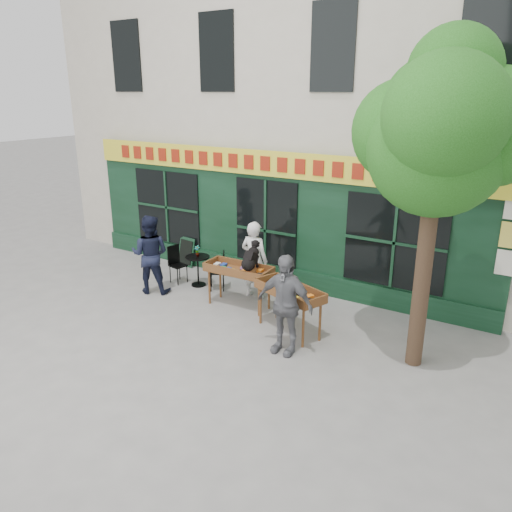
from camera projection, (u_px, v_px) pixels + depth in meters
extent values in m
plane|color=slate|center=(211.00, 314.00, 10.87)|extent=(80.00, 80.00, 0.00)
cube|color=beige|center=(334.00, 77.00, 14.11)|extent=(14.00, 7.00, 10.00)
cube|color=black|center=(268.00, 220.00, 12.31)|extent=(11.00, 0.16, 3.20)
cube|color=yellow|center=(266.00, 163.00, 11.77)|extent=(11.00, 0.06, 0.60)
cube|color=#99210D|center=(265.00, 163.00, 11.74)|extent=(9.60, 0.03, 0.34)
cube|color=black|center=(266.00, 272.00, 12.65)|extent=(11.00, 0.10, 0.50)
cube|color=black|center=(266.00, 230.00, 12.30)|extent=(1.70, 0.05, 2.50)
cube|color=black|center=(167.00, 207.00, 13.85)|extent=(2.20, 0.05, 2.00)
cube|color=black|center=(395.00, 243.00, 10.63)|extent=(2.20, 0.05, 2.00)
cube|color=silver|center=(508.00, 263.00, 9.52)|extent=(0.42, 0.02, 0.50)
cube|color=#E5D14C|center=(512.00, 235.00, 9.35)|extent=(0.42, 0.02, 0.50)
cylinder|color=#382619|center=(424.00, 268.00, 8.37)|extent=(0.28, 0.28, 3.60)
sphere|color=#1B4E12|center=(437.00, 147.00, 7.74)|extent=(2.20, 2.20, 2.20)
sphere|color=#1B4E12|center=(492.00, 128.00, 7.54)|extent=(1.80, 1.80, 1.80)
sphere|color=#1B4E12|center=(404.00, 131.00, 8.14)|extent=(1.70, 1.70, 1.70)
sphere|color=#1B4E12|center=(446.00, 116.00, 7.00)|extent=(1.80, 1.80, 1.80)
sphere|color=#1B4E12|center=(431.00, 105.00, 8.19)|extent=(1.60, 1.60, 1.60)
sphere|color=#1B4E12|center=(454.00, 72.00, 7.42)|extent=(1.40, 1.40, 1.40)
cylinder|color=brown|center=(209.00, 287.00, 11.29)|extent=(0.05, 0.05, 0.80)
cylinder|color=brown|center=(259.00, 299.00, 10.66)|extent=(0.05, 0.05, 0.80)
cylinder|color=brown|center=(220.00, 281.00, 11.65)|extent=(0.05, 0.05, 0.80)
cylinder|color=brown|center=(269.00, 292.00, 11.02)|extent=(0.05, 0.05, 0.80)
cube|color=brown|center=(239.00, 272.00, 11.02)|extent=(1.52, 0.62, 0.05)
cube|color=brown|center=(231.00, 272.00, 10.76)|extent=(1.50, 0.08, 0.18)
cube|color=brown|center=(245.00, 265.00, 11.24)|extent=(1.50, 0.08, 0.18)
cube|color=brown|center=(239.00, 269.00, 11.00)|extent=(1.31, 0.44, 0.06)
imported|color=silver|center=(254.00, 260.00, 11.52)|extent=(0.68, 0.46, 1.83)
cylinder|color=brown|center=(260.00, 306.00, 10.33)|extent=(0.05, 0.05, 0.80)
cylinder|color=brown|center=(303.00, 328.00, 9.35)|extent=(0.05, 0.05, 0.80)
cylinder|color=brown|center=(277.00, 300.00, 10.58)|extent=(0.05, 0.05, 0.80)
cylinder|color=brown|center=(320.00, 322.00, 9.60)|extent=(0.05, 0.05, 0.80)
cube|color=brown|center=(290.00, 294.00, 9.83)|extent=(1.61, 1.07, 0.05)
cube|color=brown|center=(278.00, 294.00, 9.64)|extent=(1.42, 0.56, 0.18)
cube|color=brown|center=(301.00, 287.00, 9.97)|extent=(1.42, 0.56, 0.18)
cube|color=brown|center=(290.00, 291.00, 9.81)|extent=(1.36, 0.83, 0.06)
imported|color=slate|center=(285.00, 304.00, 9.04)|extent=(1.12, 0.47, 1.90)
cylinder|color=black|center=(199.00, 285.00, 12.47)|extent=(0.36, 0.36, 0.03)
cylinder|color=black|center=(198.00, 271.00, 12.35)|extent=(0.04, 0.04, 0.72)
cylinder|color=black|center=(197.00, 257.00, 12.24)|extent=(0.60, 0.60, 0.03)
cube|color=black|center=(178.00, 266.00, 12.53)|extent=(0.42, 0.42, 0.03)
cube|color=black|center=(173.00, 255.00, 12.56)|extent=(0.10, 0.36, 0.50)
cylinder|color=black|center=(178.00, 277.00, 12.40)|extent=(0.02, 0.02, 0.44)
cylinder|color=black|center=(187.00, 274.00, 12.61)|extent=(0.02, 0.02, 0.44)
cylinder|color=black|center=(170.00, 274.00, 12.59)|extent=(0.02, 0.02, 0.44)
cylinder|color=black|center=(180.00, 271.00, 12.80)|extent=(0.02, 0.02, 0.44)
cube|color=black|center=(217.00, 272.00, 12.10)|extent=(0.50, 0.50, 0.03)
cube|color=black|center=(224.00, 262.00, 12.02)|extent=(0.23, 0.31, 0.50)
cylinder|color=black|center=(211.00, 279.00, 12.30)|extent=(0.02, 0.02, 0.44)
cylinder|color=black|center=(211.00, 283.00, 12.02)|extent=(0.02, 0.02, 0.44)
cylinder|color=black|center=(224.00, 278.00, 12.32)|extent=(0.02, 0.02, 0.44)
cylinder|color=black|center=(223.00, 283.00, 12.03)|extent=(0.02, 0.02, 0.44)
imported|color=gray|center=(197.00, 251.00, 12.19)|extent=(0.16, 0.11, 0.28)
imported|color=black|center=(150.00, 254.00, 11.80)|extent=(1.13, 1.03, 1.89)
cube|color=black|center=(186.00, 252.00, 13.76)|extent=(0.58, 0.26, 0.79)
cube|color=black|center=(186.00, 252.00, 13.75)|extent=(0.48, 0.22, 0.65)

